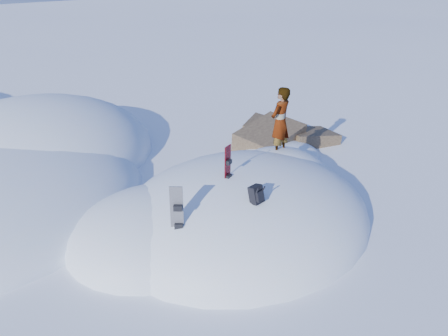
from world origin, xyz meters
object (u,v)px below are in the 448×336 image
backpack (257,195)px  snowboard_red (228,171)px  person (280,122)px  snowboard_dark (177,218)px

backpack → snowboard_red: bearing=79.4°
snowboard_red → person: (2.50, 1.07, 0.40)m
snowboard_dark → backpack: (1.74, -0.48, 0.26)m
snowboard_dark → backpack: bearing=19.4°
snowboard_red → snowboard_dark: snowboard_red is taller
snowboard_red → person: size_ratio=0.66×
snowboard_red → backpack: size_ratio=2.78×
snowboard_red → snowboard_dark: bearing=175.7°
snowboard_red → person: person is taller
snowboard_red → backpack: (-0.01, -1.16, -0.10)m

